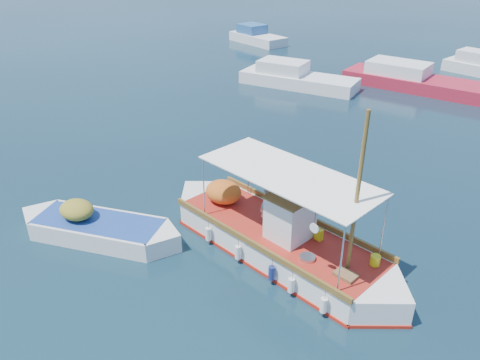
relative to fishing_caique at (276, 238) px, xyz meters
The scene contains 6 objects.
ground 0.90m from the fishing_caique, 133.99° to the left, with size 160.00×160.00×0.00m, color black.
fishing_caique is the anchor object (origin of this frame).
dinghy 5.99m from the fishing_caique, 153.68° to the right, with size 5.69×2.90×1.46m.
bg_boat_nw 18.65m from the fishing_caique, 116.24° to the left, with size 7.95×3.11×1.80m.
bg_boat_n 20.67m from the fishing_caique, 94.19° to the left, with size 9.68×3.23×1.80m.
bg_boat_far_w 32.46m from the fishing_caique, 123.35° to the left, with size 6.20×3.93×1.80m.
Camera 1 is at (6.44, -11.35, 9.10)m, focal length 35.00 mm.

